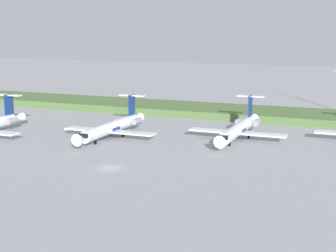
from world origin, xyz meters
TOP-DOWN VIEW (x-y plane):
  - ground_plane at (0.00, 30.00)m, footprint 500.00×500.00m
  - grass_berm at (0.00, 65.29)m, footprint 320.00×20.00m
  - regional_jet_third at (-12.66, 24.32)m, footprint 22.81×31.00m
  - regional_jet_fourth at (15.55, 34.06)m, footprint 22.81×31.00m

SIDE VIEW (x-z plane):
  - ground_plane at x=0.00m, z-range 0.00..0.00m
  - grass_berm at x=0.00m, z-range 0.00..2.14m
  - regional_jet_third at x=-12.66m, z-range -1.96..7.04m
  - regional_jet_fourth at x=15.55m, z-range -1.96..7.04m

